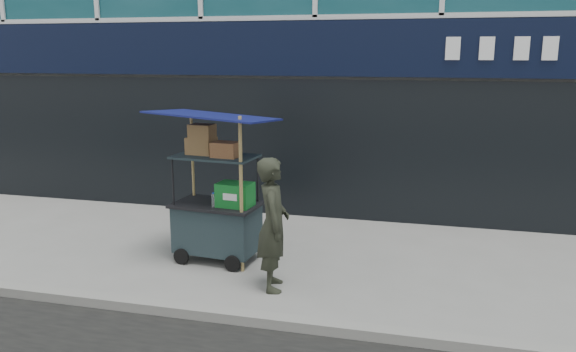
# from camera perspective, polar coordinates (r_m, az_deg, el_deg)

# --- Properties ---
(ground) EXTENTS (80.00, 80.00, 0.00)m
(ground) POSITION_cam_1_polar(r_m,az_deg,el_deg) (6.45, -4.58, -13.78)
(ground) COLOR slate
(ground) RESTS_ON ground
(curb) EXTENTS (80.00, 0.18, 0.12)m
(curb) POSITION_cam_1_polar(r_m,az_deg,el_deg) (6.25, -5.20, -14.06)
(curb) COLOR gray
(curb) RESTS_ON ground
(vendor_cart) EXTENTS (1.66, 1.25, 2.11)m
(vendor_cart) POSITION_cam_1_polar(r_m,az_deg,el_deg) (7.78, -7.18, -3.32)
(vendor_cart) COLOR black
(vendor_cart) RESTS_ON ground
(vendor_man) EXTENTS (0.54, 0.68, 1.64)m
(vendor_man) POSITION_cam_1_polar(r_m,az_deg,el_deg) (6.79, -1.53, -4.91)
(vendor_man) COLOR #25281D
(vendor_man) RESTS_ON ground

